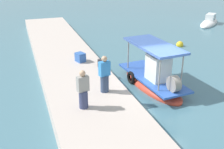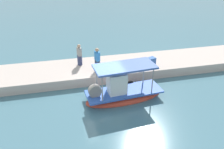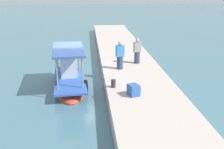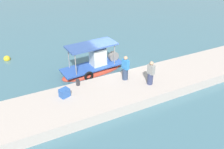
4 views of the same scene
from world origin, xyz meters
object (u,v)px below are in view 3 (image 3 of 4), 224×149
(main_fishing_boat, at_px, (70,80))
(cargo_crate, at_px, (134,90))
(fisherman_by_crate, at_px, (137,52))
(fisherman_near_bollard, at_px, (120,56))
(mooring_bollard, at_px, (113,83))

(main_fishing_boat, relative_size, cargo_crate, 9.09)
(main_fishing_boat, height_order, fisherman_by_crate, fisherman_by_crate)
(main_fishing_boat, distance_m, fisherman_near_bollard, 3.40)
(fisherman_by_crate, bearing_deg, main_fishing_boat, 117.28)
(fisherman_near_bollard, height_order, mooring_bollard, fisherman_near_bollard)
(main_fishing_boat, xyz_separation_m, mooring_bollard, (-2.09, -2.35, 0.46))
(fisherman_by_crate, height_order, mooring_bollard, fisherman_by_crate)
(main_fishing_boat, xyz_separation_m, fisherman_near_bollard, (1.07, -3.05, 1.04))
(mooring_bollard, bearing_deg, cargo_crate, -143.16)
(main_fishing_boat, xyz_separation_m, fisherman_by_crate, (2.23, -4.33, 1.01))
(fisherman_near_bollard, distance_m, mooring_bollard, 3.29)
(fisherman_by_crate, distance_m, cargo_crate, 5.60)
(fisherman_by_crate, height_order, cargo_crate, fisherman_by_crate)
(mooring_bollard, bearing_deg, fisherman_by_crate, -24.66)
(fisherman_by_crate, relative_size, cargo_crate, 2.93)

